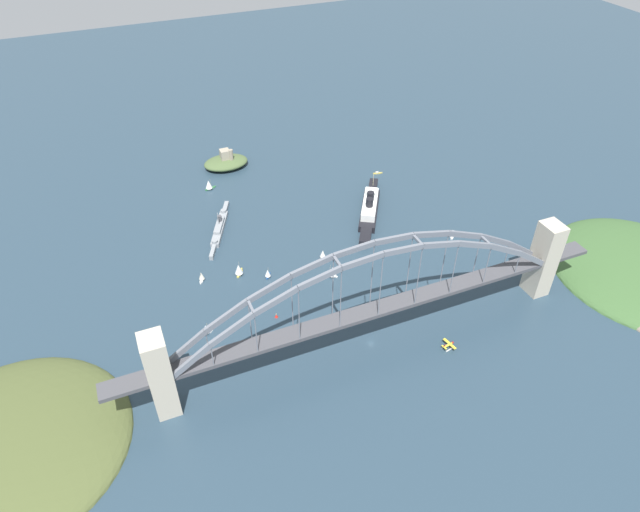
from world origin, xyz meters
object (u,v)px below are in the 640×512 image
(small_boat_6, at_px, (206,329))
(channel_marker_buoy, at_px, (276,316))
(harbor_arch_bridge, at_px, (374,307))
(ocean_liner, at_px, (370,208))
(small_boat_2, at_px, (268,273))
(small_boat_8, at_px, (323,254))
(fort_island_mid_harbor, at_px, (226,162))
(small_boat_5, at_px, (452,234))
(small_boat_7, at_px, (239,269))
(seaplane_taxiing_near_bridge, at_px, (448,346))
(naval_cruiser, at_px, (220,227))
(small_boat_0, at_px, (377,173))
(small_boat_1, at_px, (202,276))
(small_boat_4, at_px, (209,185))
(small_boat_3, at_px, (332,271))

(small_boat_6, distance_m, channel_marker_buoy, 43.80)
(harbor_arch_bridge, bearing_deg, small_boat_6, 153.08)
(ocean_liner, bearing_deg, small_boat_2, -156.69)
(small_boat_8, bearing_deg, fort_island_mid_harbor, 100.66)
(channel_marker_buoy, bearing_deg, small_boat_5, 11.53)
(ocean_liner, distance_m, channel_marker_buoy, 132.55)
(small_boat_6, height_order, small_boat_7, small_boat_7)
(seaplane_taxiing_near_bridge, distance_m, small_boat_8, 112.14)
(naval_cruiser, distance_m, channel_marker_buoy, 104.09)
(ocean_liner, bearing_deg, small_boat_6, -152.49)
(fort_island_mid_harbor, bearing_deg, small_boat_0, -27.85)
(small_boat_1, relative_size, channel_marker_buoy, 2.76)
(small_boat_8, bearing_deg, small_boat_1, 173.74)
(ocean_liner, xyz_separation_m, seaplane_taxiing_near_bridge, (-20.47, -143.82, -3.32))
(small_boat_2, bearing_deg, small_boat_5, -3.15)
(small_boat_4, bearing_deg, small_boat_0, -12.58)
(naval_cruiser, xyz_separation_m, small_boat_0, (148.24, 28.78, -1.97))
(small_boat_7, bearing_deg, naval_cruiser, 88.95)
(small_boat_2, distance_m, small_boat_6, 62.03)
(ocean_liner, height_order, small_boat_6, ocean_liner)
(naval_cruiser, height_order, small_boat_5, naval_cruiser)
(small_boat_5, bearing_deg, fort_island_mid_harbor, 127.91)
(seaplane_taxiing_near_bridge, distance_m, small_boat_7, 146.54)
(small_boat_5, bearing_deg, seaplane_taxiing_near_bridge, -124.52)
(fort_island_mid_harbor, xyz_separation_m, small_boat_5, (128.09, -164.45, -4.07))
(small_boat_1, bearing_deg, small_boat_6, -100.29)
(small_boat_1, distance_m, small_boat_6, 50.31)
(seaplane_taxiing_near_bridge, relative_size, small_boat_0, 1.19)
(fort_island_mid_harbor, xyz_separation_m, small_boat_4, (-23.08, -30.90, -0.41))
(harbor_arch_bridge, height_order, fort_island_mid_harbor, harbor_arch_bridge)
(naval_cruiser, xyz_separation_m, small_boat_6, (-34.79, -100.77, 1.17))
(small_boat_2, height_order, small_boat_3, small_boat_3)
(small_boat_1, bearing_deg, small_boat_4, 73.63)
(small_boat_5, xyz_separation_m, small_boat_6, (-192.94, -27.52, 3.03))
(small_boat_0, xyz_separation_m, small_boat_2, (-132.05, -94.21, 2.86))
(small_boat_4, distance_m, small_boat_5, 201.75)
(naval_cruiser, height_order, channel_marker_buoy, naval_cruiser)
(ocean_liner, xyz_separation_m, small_boat_3, (-57.29, -58.29, -0.88))
(naval_cruiser, height_order, small_boat_0, naval_cruiser)
(seaplane_taxiing_near_bridge, xyz_separation_m, small_boat_1, (-119.41, 115.80, 1.55))
(ocean_liner, height_order, naval_cruiser, ocean_liner)
(naval_cruiser, relative_size, small_boat_4, 6.61)
(harbor_arch_bridge, relative_size, small_boat_8, 40.00)
(seaplane_taxiing_near_bridge, bearing_deg, ocean_liner, 81.90)
(small_boat_8, height_order, channel_marker_buoy, small_boat_8)
(small_boat_0, bearing_deg, seaplane_taxiing_near_bridge, -105.58)
(small_boat_2, bearing_deg, naval_cruiser, 103.90)
(ocean_liner, relative_size, small_boat_0, 9.63)
(small_boat_4, bearing_deg, harbor_arch_bridge, -77.22)
(ocean_liner, xyz_separation_m, small_boat_6, (-148.88, -77.52, -1.47))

